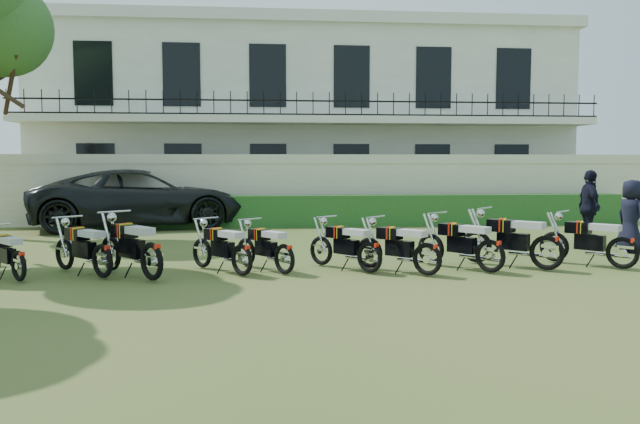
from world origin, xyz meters
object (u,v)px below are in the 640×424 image
Objects in this scene: motorcycle_0 at (19,258)px; motorcycle_2 at (152,252)px; motorcycle_7 at (491,248)px; motorcycle_4 at (284,251)px; motorcycle_5 at (370,250)px; motorcycle_8 at (547,244)px; officer_3 at (631,216)px; motorcycle_9 at (623,245)px; motorcycle_3 at (242,252)px; officer_5 at (589,207)px; suv at (141,198)px; motorcycle_1 at (102,252)px; motorcycle_6 at (427,251)px.

motorcycle_2 is at bearing -45.39° from motorcycle_0.
motorcycle_4 is at bearing 137.55° from motorcycle_7.
motorcycle_2 reaches higher than motorcycle_5.
motorcycle_5 is 0.92× the size of motorcycle_8.
motorcycle_7 is 4.81m from officer_3.
motorcycle_8 reaches higher than motorcycle_7.
motorcycle_9 is at bearing -41.20° from motorcycle_5.
motorcycle_8 is 3.76m from officer_3.
officer_5 reaches higher than motorcycle_3.
motorcycle_2 is 1.57m from motorcycle_3.
motorcycle_0 is at bearing 164.80° from suv.
motorcycle_3 is (3.79, 0.18, 0.03)m from motorcycle_0.
officer_5 is (-0.24, 1.38, 0.10)m from officer_3.
officer_5 is at bearing 0.46° from officer_3.
motorcycle_0 is 12.75m from officer_3.
motorcycle_5 is (6.12, 0.25, 0.03)m from motorcycle_0.
officer_3 is (11.17, 2.22, 0.35)m from motorcycle_1.
motorcycle_9 is (9.64, 0.01, 0.01)m from motorcycle_1.
officer_3 reaches higher than motorcycle_2.
motorcycle_9 is (8.73, 0.35, -0.04)m from motorcycle_2.
officer_5 reaches higher than motorcycle_4.
officer_5 is at bearing -24.42° from motorcycle_0.
motorcycle_0 is 3.79m from motorcycle_3.
motorcycle_1 is 3.21m from motorcycle_4.
motorcycle_0 is 0.84× the size of motorcycle_7.
motorcycle_6 is 3.90m from motorcycle_9.
motorcycle_2 reaches higher than motorcycle_9.
suv reaches higher than motorcycle_4.
officer_3 is 1.41m from officer_5.
motorcycle_4 is at bearing 95.67° from officer_3.
motorcycle_0 is 7.10m from motorcycle_6.
suv is 12.95m from officer_5.
motorcycle_1 is 0.98× the size of motorcycle_3.
motorcycle_8 is at bearing -40.40° from motorcycle_0.
suv is at bearing 98.67° from motorcycle_9.
motorcycle_1 is 0.76× the size of officer_5.
motorcycle_9 is 0.90× the size of officer_3.
officer_3 is at bearing -9.80° from motorcycle_8.
officer_5 is at bearing -17.06° from motorcycle_3.
motorcycle_2 is 10.77m from officer_5.
officer_5 reaches higher than suv.
motorcycle_2 reaches higher than motorcycle_8.
motorcycle_8 is 0.94× the size of officer_3.
motorcycle_2 is at bearing 145.22° from motorcycle_5.
motorcycle_9 reaches higher than motorcycle_5.
motorcycle_3 is at bearing 141.09° from motorcycle_5.
motorcycle_5 is 0.96× the size of motorcycle_9.
officer_5 is (3.94, 3.74, 0.44)m from motorcycle_7.
motorcycle_2 is at bearing 178.90° from suv.
suv is (-10.60, 8.73, 0.43)m from motorcycle_9.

